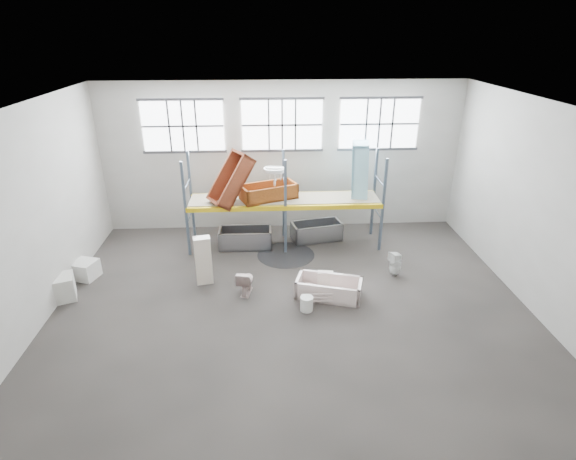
{
  "coord_description": "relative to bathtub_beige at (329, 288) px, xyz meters",
  "views": [
    {
      "loc": [
        -0.63,
        -9.83,
        6.56
      ],
      "look_at": [
        0.0,
        1.5,
        1.4
      ],
      "focal_mm": 28.16,
      "sensor_mm": 36.0,
      "label": 1
    }
  ],
  "objects": [
    {
      "name": "rust_tub_tilted",
      "position": [
        -2.64,
        3.03,
        2.05
      ],
      "size": [
        1.61,
        1.41,
        1.69
      ],
      "primitive_type": null,
      "rotation": [
        0.0,
        -0.96,
        0.54
      ],
      "color": "maroon",
      "rests_on": "shelf_deck"
    },
    {
      "name": "rack_upright_ra",
      "position": [
        1.99,
        2.61,
        1.25
      ],
      "size": [
        0.08,
        0.08,
        3.0
      ],
      "primitive_type": "cube",
      "color": "slate",
      "rests_on": "floor"
    },
    {
      "name": "toilet_beige",
      "position": [
        -2.19,
        0.28,
        0.1
      ],
      "size": [
        0.52,
        0.76,
        0.7
      ],
      "primitive_type": "imported",
      "rotation": [
        0.0,
        0.0,
        2.94
      ],
      "color": "beige",
      "rests_on": "floor"
    },
    {
      "name": "rack_upright_lb",
      "position": [
        -4.01,
        3.81,
        1.25
      ],
      "size": [
        0.08,
        0.08,
        3.0
      ],
      "primitive_type": "cube",
      "color": "slate",
      "rests_on": "floor"
    },
    {
      "name": "cistern_tall",
      "position": [
        -3.35,
        0.89,
        0.44
      ],
      "size": [
        0.49,
        0.37,
        1.38
      ],
      "primitive_type": "cube",
      "rotation": [
        0.0,
        0.0,
        0.2
      ],
      "color": "beige",
      "rests_on": "floor"
    },
    {
      "name": "steel_tub_right",
      "position": [
        0.07,
        3.51,
        0.05
      ],
      "size": [
        1.74,
        1.08,
        0.59
      ],
      "primitive_type": null,
      "rotation": [
        0.0,
        0.0,
        0.21
      ],
      "color": "#AAACB0",
      "rests_on": "floor"
    },
    {
      "name": "bathtub_beige",
      "position": [
        0.0,
        0.0,
        0.0
      ],
      "size": [
        1.85,
        1.24,
        0.5
      ],
      "primitive_type": null,
      "rotation": [
        0.0,
        0.0,
        -0.29
      ],
      "color": "silver",
      "rests_on": "floor"
    },
    {
      "name": "toilet_white",
      "position": [
        2.05,
        0.99,
        0.12
      ],
      "size": [
        0.44,
        0.44,
        0.74
      ],
      "primitive_type": "imported",
      "rotation": [
        0.0,
        0.0,
        -1.17
      ],
      "color": "white",
      "rests_on": "floor"
    },
    {
      "name": "floor",
      "position": [
        -1.01,
        -0.29,
        -0.3
      ],
      "size": [
        12.0,
        10.0,
        0.1
      ],
      "primitive_type": "cube",
      "color": "#4D4642",
      "rests_on": "ground"
    },
    {
      "name": "rack_upright_mb",
      "position": [
        -1.01,
        3.81,
        1.25
      ],
      "size": [
        0.08,
        0.08,
        3.0
      ],
      "primitive_type": "cube",
      "color": "slate",
      "rests_on": "floor"
    },
    {
      "name": "window_right",
      "position": [
        2.19,
        4.65,
        3.35
      ],
      "size": [
        2.6,
        0.04,
        1.6
      ],
      "primitive_type": "cube",
      "color": "white",
      "rests_on": "wall_back"
    },
    {
      "name": "rust_tub_flat",
      "position": [
        -1.51,
        3.21,
        1.57
      ],
      "size": [
        1.9,
        1.39,
        0.48
      ],
      "primitive_type": null,
      "rotation": [
        0.0,
        0.0,
        0.38
      ],
      "color": "#9A521A",
      "rests_on": "shelf_deck"
    },
    {
      "name": "rack_beam_front",
      "position": [
        -1.01,
        2.61,
        1.25
      ],
      "size": [
        6.0,
        0.1,
        0.14
      ],
      "primitive_type": "cube",
      "color": "yellow",
      "rests_on": "floor"
    },
    {
      "name": "steel_tub_left",
      "position": [
        -2.28,
        3.08,
        0.06
      ],
      "size": [
        1.68,
        0.8,
        0.61
      ],
      "primitive_type": null,
      "rotation": [
        0.0,
        0.0,
        -0.01
      ],
      "color": "#A1A2A9",
      "rests_on": "floor"
    },
    {
      "name": "rack_upright_rb",
      "position": [
        1.99,
        3.81,
        1.25
      ],
      "size": [
        0.08,
        0.08,
        3.0
      ],
      "primitive_type": "cube",
      "color": "slate",
      "rests_on": "floor"
    },
    {
      "name": "carton_near",
      "position": [
        -7.03,
        0.25,
        0.07
      ],
      "size": [
        0.93,
        0.87,
        0.65
      ],
      "primitive_type": "cube",
      "rotation": [
        0.0,
        0.0,
        0.36
      ],
      "color": "silver",
      "rests_on": "floor"
    },
    {
      "name": "ceiling",
      "position": [
        -1.01,
        -0.29,
        4.8
      ],
      "size": [
        12.0,
        10.0,
        0.1
      ],
      "primitive_type": "cube",
      "color": "silver",
      "rests_on": "ground"
    },
    {
      "name": "bucket",
      "position": [
        -0.64,
        -0.62,
        -0.06
      ],
      "size": [
        0.33,
        0.33,
        0.38
      ],
      "primitive_type": "cylinder",
      "rotation": [
        0.0,
        0.0,
        -0.01
      ],
      "color": "white",
      "rests_on": "floor"
    },
    {
      "name": "sink_in_tub",
      "position": [
        -0.56,
        0.2,
        -0.09
      ],
      "size": [
        0.39,
        0.39,
        0.13
      ],
      "primitive_type": "imported",
      "rotation": [
        0.0,
        0.0,
        -0.01
      ],
      "color": "beige",
      "rests_on": "bathtub_beige"
    },
    {
      "name": "carton_far",
      "position": [
        -6.75,
        1.34,
        0.01
      ],
      "size": [
        0.77,
        0.77,
        0.51
      ],
      "primitive_type": "cube",
      "rotation": [
        0.0,
        0.0,
        -0.32
      ],
      "color": "silver",
      "rests_on": "floor"
    },
    {
      "name": "wall_front",
      "position": [
        -1.01,
        -5.34,
        2.25
      ],
      "size": [
        12.0,
        0.1,
        5.0
      ],
      "primitive_type": "cube",
      "color": "#B9B5AC",
      "rests_on": "ground"
    },
    {
      "name": "wet_patch",
      "position": [
        -1.01,
        2.41,
        -0.25
      ],
      "size": [
        1.8,
        1.8,
        0.0
      ],
      "primitive_type": "cylinder",
      "color": "black",
      "rests_on": "floor"
    },
    {
      "name": "window_left",
      "position": [
        -4.21,
        4.65,
        3.35
      ],
      "size": [
        2.6,
        0.04,
        1.6
      ],
      "primitive_type": "cube",
      "color": "white",
      "rests_on": "wall_back"
    },
    {
      "name": "rack_upright_ma",
      "position": [
        -1.01,
        2.61,
        1.25
      ],
      "size": [
        0.08,
        0.08,
        3.0
      ],
      "primitive_type": "cube",
      "color": "slate",
      "rests_on": "floor"
    },
    {
      "name": "shelf_deck",
      "position": [
        -1.01,
        3.21,
        1.33
      ],
      "size": [
        5.9,
        1.1,
        0.03
      ],
      "primitive_type": "cube",
      "color": "gray",
      "rests_on": "floor"
    },
    {
      "name": "cistern_spare",
      "position": [
        -0.04,
        0.43,
        0.03
      ],
      "size": [
        0.44,
        0.26,
        0.4
      ],
      "primitive_type": "cube",
      "rotation": [
        0.0,
        0.0,
        -0.15
      ],
      "color": "silver",
      "rests_on": "bathtub_beige"
    },
    {
      "name": "wall_back",
      "position": [
        -1.01,
        4.76,
        2.25
      ],
      "size": [
        12.0,
        0.1,
        5.0
      ],
      "primitive_type": "cube",
      "color": "#A5A19A",
      "rests_on": "ground"
    },
    {
      "name": "wall_right",
      "position": [
        5.04,
        -0.29,
        2.25
      ],
      "size": [
        0.1,
        10.0,
        5.0
      ],
      "primitive_type": "cube",
      "color": "#A6A29A",
      "rests_on": "ground"
    },
    {
      "name": "sink_on_shelf",
      "position": [
        -1.32,
        3.05,
        1.85
      ],
      "size": [
        0.71,
        0.57,
        0.58
      ],
      "primitive_type": "imported",
      "rotation": [
        0.0,
        0.0,
        -0.11
      ],
      "color": "white",
      "rests_on": "rust_tub_flat"
    },
    {
      "name": "window_mid",
      "position": [
        -1.01,
        4.65,
        3.35
      ],
      "size": [
        2.6,
        0.04,
        1.6
      ],
      "primitive_type": "cube",
      "color": "white",
      "rests_on": "wall_back"
    },
    {
      "name": "blue_tub_upright",
      "position": [
        1.37,
        3.38,
        2.15
      ],
      "size": [
        0.72,
        0.93,
        1.79
      ],
      "primitive_type": null,
      "rotation": [
        0.0,
        1.54,
        -0.2
      ],
      "color": "#9BE0F6",
      "rests_on": "shelf_deck"
    },
    {
      "name": "rack_beam_back",
      "position": [
        -1.01,
        3.81,
        1.25
      ],
      "size": [
        6.0,
        0.1,
        0.14
      ],
      "primitive_type": "cube",
      "color": "yellow",
      "rests_on": "floor"
    },
    {
      "name": "wall_left",
      "position": [
        -7.06,
        -0.29,
        2.25
      ],
      "size": [
        0.1,
        10.0,
        5.0
      ],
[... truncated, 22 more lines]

